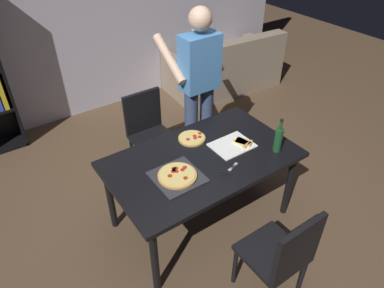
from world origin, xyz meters
The scene contains 12 objects.
ground_plane centered at (0.00, 0.00, 0.00)m, with size 12.00×12.00×0.00m, color brown.
back_wall centered at (0.00, 2.60, 1.40)m, with size 6.40×0.10×2.80m, color #BCB7C6.
dining_table centered at (0.00, 0.00, 0.68)m, with size 1.60×0.95×0.75m.
chair_near_camera centered at (0.00, -0.96, 0.51)m, with size 0.42×0.42×0.90m.
chair_far_side centered at (0.00, 0.96, 0.51)m, with size 0.42×0.42×0.90m.
couch centered at (1.90, 1.99, 0.30)m, with size 1.76×0.97×0.85m.
person_serving_pizza centered at (0.49, 0.74, 1.00)m, with size 0.55×0.54×1.75m.
pepperoni_pizza_on_tray centered at (-0.31, -0.09, 0.77)m, with size 0.37×0.37×0.04m.
pizza_slices_on_towel centered at (0.35, -0.03, 0.76)m, with size 0.36×0.28×0.03m.
wine_bottle centered at (0.59, -0.29, 0.87)m, with size 0.07×0.07×0.32m.
kitchen_scissors centered at (0.06, -0.27, 0.76)m, with size 0.20×0.11×0.01m.
second_pizza_plain centered at (0.08, 0.27, 0.76)m, with size 0.25×0.25×0.03m.
Camera 1 is at (-1.39, -1.85, 2.60)m, focal length 32.80 mm.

